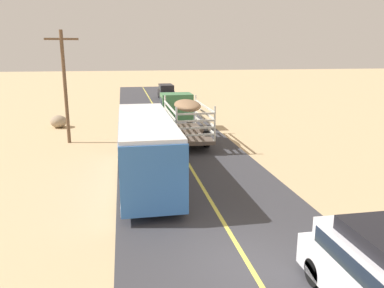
{
  "coord_description": "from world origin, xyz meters",
  "views": [
    {
      "loc": [
        -3.52,
        -9.84,
        6.3
      ],
      "look_at": [
        0.0,
        9.57,
        1.46
      ],
      "focal_mm": 35.45,
      "sensor_mm": 36.0,
      "label": 1
    }
  ],
  "objects_px": {
    "suv_near": "(381,276)",
    "livestock_truck": "(180,111)",
    "boulder_mid_field": "(59,121)",
    "power_pole_mid": "(65,84)",
    "car_far": "(166,91)",
    "bus": "(146,148)"
  },
  "relations": [
    {
      "from": "livestock_truck",
      "to": "bus",
      "type": "height_order",
      "value": "bus"
    },
    {
      "from": "bus",
      "to": "car_far",
      "type": "xyz_separation_m",
      "value": [
        4.76,
        33.42,
        -0.66
      ]
    },
    {
      "from": "livestock_truck",
      "to": "bus",
      "type": "distance_m",
      "value": 11.33
    },
    {
      "from": "bus",
      "to": "boulder_mid_field",
      "type": "distance_m",
      "value": 16.55
    },
    {
      "from": "livestock_truck",
      "to": "power_pole_mid",
      "type": "height_order",
      "value": "power_pole_mid"
    },
    {
      "from": "boulder_mid_field",
      "to": "livestock_truck",
      "type": "bearing_deg",
      "value": -23.92
    },
    {
      "from": "suv_near",
      "to": "power_pole_mid",
      "type": "distance_m",
      "value": 22.64
    },
    {
      "from": "bus",
      "to": "boulder_mid_field",
      "type": "xyz_separation_m",
      "value": [
        -6.47,
        15.18,
        -1.23
      ]
    },
    {
      "from": "livestock_truck",
      "to": "boulder_mid_field",
      "type": "relative_size",
      "value": 6.18
    },
    {
      "from": "suv_near",
      "to": "bus",
      "type": "xyz_separation_m",
      "value": [
        -4.82,
        10.94,
        0.6
      ]
    },
    {
      "from": "livestock_truck",
      "to": "power_pole_mid",
      "type": "bearing_deg",
      "value": -169.44
    },
    {
      "from": "suv_near",
      "to": "bus",
      "type": "distance_m",
      "value": 11.96
    },
    {
      "from": "livestock_truck",
      "to": "boulder_mid_field",
      "type": "height_order",
      "value": "livestock_truck"
    },
    {
      "from": "car_far",
      "to": "boulder_mid_field",
      "type": "xyz_separation_m",
      "value": [
        -11.23,
        -18.24,
        -0.57
      ]
    },
    {
      "from": "bus",
      "to": "boulder_mid_field",
      "type": "relative_size",
      "value": 6.38
    },
    {
      "from": "car_far",
      "to": "boulder_mid_field",
      "type": "distance_m",
      "value": 21.43
    },
    {
      "from": "car_far",
      "to": "boulder_mid_field",
      "type": "bearing_deg",
      "value": -121.63
    },
    {
      "from": "car_far",
      "to": "suv_near",
      "type": "bearing_deg",
      "value": -89.93
    },
    {
      "from": "suv_near",
      "to": "boulder_mid_field",
      "type": "bearing_deg",
      "value": 113.37
    },
    {
      "from": "suv_near",
      "to": "livestock_truck",
      "type": "bearing_deg",
      "value": 93.92
    },
    {
      "from": "car_far",
      "to": "power_pole_mid",
      "type": "distance_m",
      "value": 26.14
    },
    {
      "from": "livestock_truck",
      "to": "car_far",
      "type": "xyz_separation_m",
      "value": [
        1.44,
        22.58,
        -0.7
      ]
    }
  ]
}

